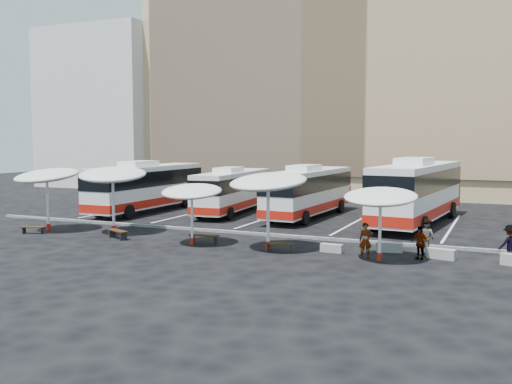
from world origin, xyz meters
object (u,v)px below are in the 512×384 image
at_px(passenger_1, 427,237).
at_px(passenger_2, 420,243).
at_px(sunshade_0, 47,176).
at_px(sunshade_2, 192,192).
at_px(bus_0, 147,186).
at_px(sunshade_3, 268,182).
at_px(conc_bench_1, 389,247).
at_px(conc_bench_2, 441,254).
at_px(sunshade_1, 113,175).
at_px(wood_bench_1, 118,232).
at_px(wood_bench_3, 279,245).
at_px(wood_bench_2, 204,237).
at_px(passenger_0, 366,240).
at_px(bus_2, 309,190).
at_px(wood_bench_0, 33,228).
at_px(sunshade_4, 381,197).
at_px(bus_1, 233,189).
at_px(bus_3, 418,190).
at_px(conc_bench_0, 332,248).
at_px(passenger_3, 510,244).

relative_size(passenger_1, passenger_2, 1.11).
height_order(sunshade_0, sunshade_2, sunshade_0).
bearing_deg(bus_0, sunshade_3, -36.00).
distance_m(sunshade_0, sunshade_3, 14.16).
bearing_deg(passenger_2, conc_bench_1, 169.58).
xyz_separation_m(sunshade_3, conc_bench_2, (7.97, 1.30, -3.11)).
height_order(sunshade_1, wood_bench_1, sunshade_1).
bearing_deg(wood_bench_1, passenger_1, 8.01).
bearing_deg(wood_bench_3, sunshade_0, 178.78).
bearing_deg(sunshade_3, wood_bench_2, 177.81).
xyz_separation_m(conc_bench_1, passenger_0, (-0.74, -1.84, 0.57)).
xyz_separation_m(wood_bench_2, passenger_1, (10.90, 1.78, 0.47)).
distance_m(wood_bench_1, wood_bench_2, 5.10).
distance_m(bus_2, wood_bench_0, 18.07).
xyz_separation_m(wood_bench_2, passenger_0, (8.42, -0.03, 0.43)).
height_order(sunshade_1, sunshade_4, sunshade_1).
xyz_separation_m(bus_0, bus_2, (12.09, 2.02, -0.08)).
bearing_deg(sunshade_3, bus_0, 143.97).
distance_m(bus_1, bus_3, 13.21).
bearing_deg(wood_bench_1, sunshade_0, 174.31).
height_order(sunshade_4, conc_bench_2, sunshade_4).
bearing_deg(sunshade_2, wood_bench_1, -178.73).
relative_size(sunshade_3, conc_bench_2, 3.57).
bearing_deg(bus_1, conc_bench_2, -39.33).
relative_size(bus_0, sunshade_1, 2.41).
bearing_deg(conc_bench_1, sunshade_4, -90.42).
bearing_deg(sunshade_0, conc_bench_2, 2.80).
relative_size(sunshade_1, wood_bench_1, 3.17).
xyz_separation_m(sunshade_1, passenger_0, (14.86, -0.99, -2.57)).
bearing_deg(passenger_0, sunshade_2, 166.98).
bearing_deg(wood_bench_2, bus_1, 109.19).
bearing_deg(sunshade_1, sunshade_2, -12.45).
xyz_separation_m(bus_1, bus_2, (5.81, 0.15, 0.13)).
bearing_deg(passenger_2, conc_bench_0, -153.11).
bearing_deg(bus_0, passenger_0, -28.25).
relative_size(sunshade_1, conc_bench_1, 4.04).
distance_m(sunshade_3, passenger_1, 7.90).
relative_size(sunshade_1, conc_bench_2, 4.08).
height_order(bus_1, bus_3, bus_3).
height_order(sunshade_3, wood_bench_1, sunshade_3).
relative_size(bus_0, sunshade_2, 3.28).
bearing_deg(sunshade_4, passenger_3, 18.61).
height_order(sunshade_1, sunshade_2, sunshade_1).
xyz_separation_m(sunshade_0, wood_bench_0, (-0.08, -1.14, -2.95)).
bearing_deg(conc_bench_0, conc_bench_1, 25.04).
distance_m(bus_0, conc_bench_1, 21.37).
bearing_deg(passenger_2, wood_bench_2, -149.44).
distance_m(sunshade_0, wood_bench_1, 6.18).
height_order(wood_bench_2, passenger_3, passenger_3).
bearing_deg(sunshade_3, wood_bench_3, -9.11).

